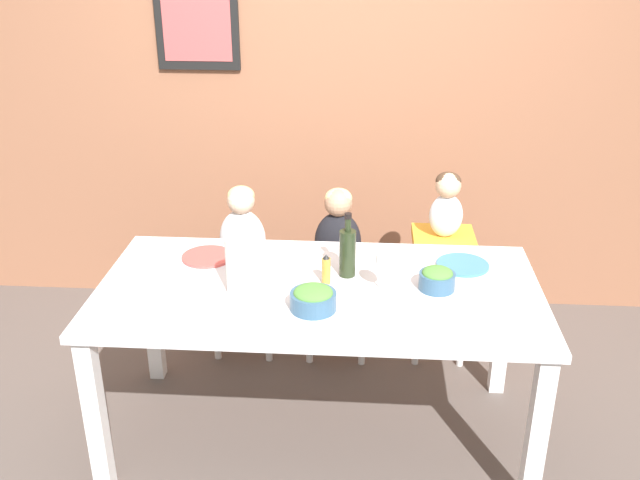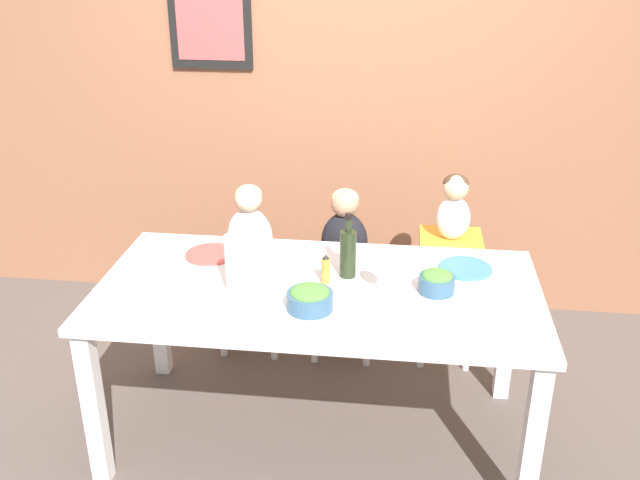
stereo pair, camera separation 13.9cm
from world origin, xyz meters
name	(u,v)px [view 2 (the right image)]	position (x,y,z in m)	size (l,w,h in m)	color
ground_plane	(318,433)	(0.00, 0.00, 0.00)	(14.00, 14.00, 0.00)	#564C47
wall_back	(347,77)	(0.00, 1.32, 1.35)	(10.00, 0.09, 2.70)	#8E5B42
dining_table	(318,306)	(0.00, 0.00, 0.66)	(1.82, 0.91, 0.75)	silver
chair_far_left	(252,279)	(-0.44, 0.71, 0.40)	(0.37, 0.39, 0.48)	silver
chair_far_center	(344,284)	(0.05, 0.71, 0.40)	(0.37, 0.39, 0.48)	silver
chair_right_highchair	(449,267)	(0.58, 0.71, 0.53)	(0.31, 0.33, 0.68)	silver
person_child_left	(250,226)	(-0.44, 0.71, 0.70)	(0.24, 0.15, 0.44)	silver
person_child_center	(345,230)	(0.05, 0.71, 0.70)	(0.24, 0.15, 0.44)	black
person_baby_right	(454,203)	(0.58, 0.71, 0.87)	(0.17, 0.13, 0.33)	silver
wine_bottle	(348,252)	(0.11, 0.11, 0.86)	(0.07, 0.07, 0.28)	#232D19
paper_towel_roll	(239,263)	(-0.31, -0.07, 0.87)	(0.11, 0.11, 0.24)	white
wine_glass_near	(383,262)	(0.26, -0.03, 0.89)	(0.07, 0.07, 0.20)	white
salad_bowl_large	(310,298)	(-0.01, -0.19, 0.80)	(0.18, 0.18, 0.10)	#335675
salad_bowl_small	(437,281)	(0.48, 0.01, 0.80)	(0.15, 0.15, 0.10)	#335675
dinner_plate_front_left	(171,297)	(-0.57, -0.17, 0.76)	(0.23, 0.23, 0.01)	silver
dinner_plate_back_left	(211,254)	(-0.52, 0.24, 0.76)	(0.23, 0.23, 0.01)	#D14C47
dinner_plate_back_right	(465,268)	(0.61, 0.23, 0.76)	(0.23, 0.23, 0.01)	teal
condiment_bottle_hot_sauce	(326,270)	(0.03, 0.03, 0.81)	(0.04, 0.04, 0.13)	#BC8E33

